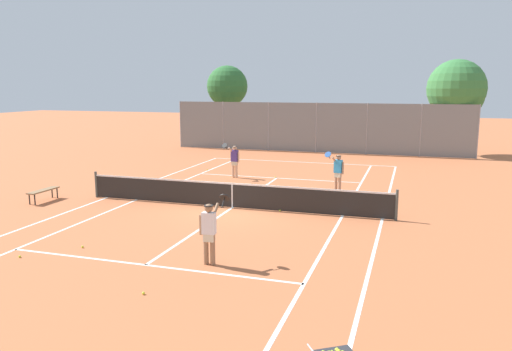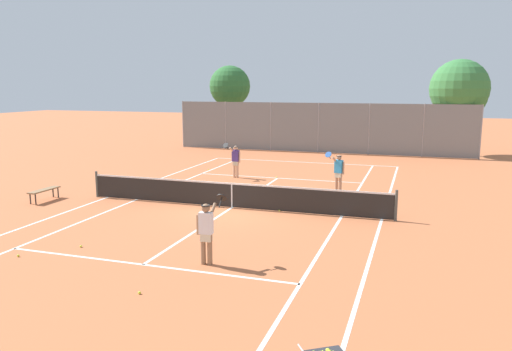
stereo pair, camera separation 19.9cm
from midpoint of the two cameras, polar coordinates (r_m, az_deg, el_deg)
ground_plane at (r=18.85m, az=-2.46°, el=-3.69°), size 120.00×120.00×0.00m
court_line_markings at (r=18.84m, az=-2.46°, el=-3.68°), size 11.10×23.90×0.01m
tennis_net at (r=18.73m, az=-2.47°, el=-2.18°), size 12.00×0.10×1.07m
player_near_side at (r=12.82m, az=-5.25°, el=-6.15°), size 0.63×0.76×1.77m
player_far_left at (r=24.78m, az=-2.13°, el=1.87°), size 0.75×0.72×1.77m
player_far_right at (r=21.80m, az=9.66°, el=0.57°), size 0.80×0.71×1.77m
loose_tennis_ball_0 at (r=27.17m, az=-5.24°, el=0.67°), size 0.07×0.07×0.07m
loose_tennis_ball_1 at (r=15.12m, az=-19.02°, el=-7.65°), size 0.07×0.07×0.07m
loose_tennis_ball_2 at (r=14.95m, az=-25.18°, el=-8.29°), size 0.07×0.07×0.07m
loose_tennis_ball_3 at (r=18.29m, az=3.01°, el=-4.02°), size 0.07×0.07×0.07m
loose_tennis_ball_4 at (r=11.56m, az=-12.68°, el=-12.94°), size 0.07×0.07×0.07m
loose_tennis_ball_5 at (r=24.90m, az=2.58°, el=-0.18°), size 0.07×0.07×0.07m
courtside_bench at (r=21.54m, az=-22.80°, el=-1.61°), size 0.36×1.50×0.47m
back_fence at (r=34.37m, az=7.30°, el=5.43°), size 20.46×0.08×3.40m
tree_behind_left at (r=39.87m, az=-2.83°, el=10.05°), size 3.21×3.21×6.09m
tree_behind_right at (r=35.40m, az=22.55°, el=8.94°), size 3.76×3.76×6.22m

